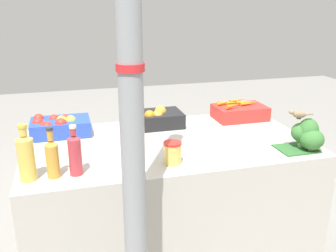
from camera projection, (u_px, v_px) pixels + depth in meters
The scene contains 12 objects.
ground_plane at pixel (168, 247), 2.53m from camera, with size 10.00×10.00×0.00m, color gray.
market_table at pixel (168, 197), 2.41m from camera, with size 1.71×0.95×0.76m, color #B7B2A8.
support_pole at pixel (131, 79), 1.38m from camera, with size 0.11×0.11×2.61m.
apple_crate at pixel (59, 126), 2.39m from camera, with size 0.37×0.24×0.13m.
orange_crate at pixel (153, 118), 2.55m from camera, with size 0.37×0.24×0.14m.
carrot_crate at pixel (240, 112), 2.72m from camera, with size 0.37×0.24×0.14m.
broccoli_pile at pixel (307, 135), 2.14m from camera, with size 0.24×0.21×0.19m.
juice_bottle_golden at pixel (26, 157), 1.76m from camera, with size 0.08×0.08×0.28m.
juice_bottle_amber at pixel (52, 157), 1.80m from camera, with size 0.06×0.06×0.25m.
juice_bottle_ruby at pixel (75, 154), 1.82m from camera, with size 0.07×0.07×0.26m.
pickle_jar at pixel (172, 153), 1.96m from camera, with size 0.10×0.10×0.12m.
sparrow_bird at pixel (298, 114), 2.10m from camera, with size 0.13×0.07×0.05m.
Camera 1 is at (-0.57, -2.06, 1.58)m, focal length 40.00 mm.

